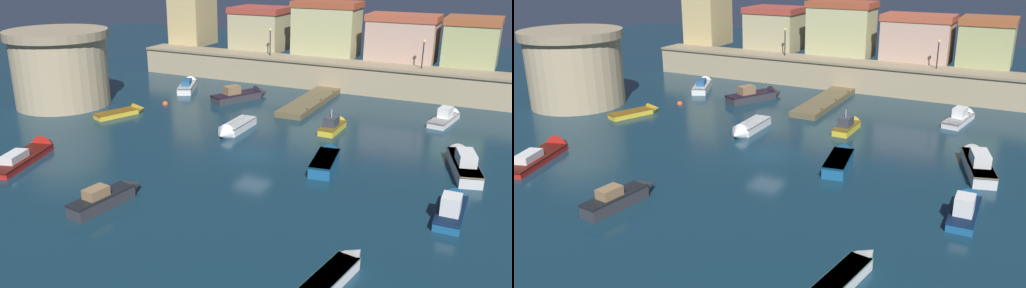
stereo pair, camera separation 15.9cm
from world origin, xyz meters
TOP-DOWN VIEW (x-y plane):
  - ground_plane at (0.00, 0.00)m, footprint 126.04×126.04m
  - quay_wall at (0.00, 22.77)m, footprint 51.31×3.82m
  - old_town_backdrop at (-1.65, 26.91)m, footprint 50.50×5.61m
  - fortress_tower at (-23.31, 4.34)m, footprint 9.74×9.74m
  - pier_dock at (-1.23, 15.27)m, footprint 2.60×11.47m
  - quay_lamp_0 at (-9.20, 22.77)m, footprint 0.32×0.32m
  - quay_lamp_1 at (8.02, 22.77)m, footprint 0.32×0.32m
  - moored_boat_0 at (3.60, 8.45)m, footprint 1.39×4.56m
  - moored_boat_1 at (-15.88, 15.53)m, footprint 3.93×6.34m
  - moored_boat_2 at (-15.46, 4.10)m, footprint 3.03×5.14m
  - moored_boat_3 at (14.38, 3.98)m, footprint 3.31×7.35m
  - moored_boat_4 at (-3.79, -11.38)m, footprint 1.83×5.42m
  - moored_boat_5 at (-3.78, 3.97)m, footprint 1.58×5.39m
  - moored_boat_6 at (11.85, 15.55)m, footprint 2.41×6.10m
  - moored_boat_8 at (-14.40, -7.88)m, footprint 3.86×7.57m
  - moored_boat_9 at (10.80, -12.97)m, footprint 2.07×5.95m
  - moored_boat_10 at (5.71, 0.42)m, footprint 2.25×5.58m
  - moored_boat_11 at (-8.12, 13.95)m, footprint 4.43×6.66m
  - moored_boat_12 at (14.70, -3.44)m, footprint 1.46×5.55m
  - mooring_buoy_0 at (-16.18, -5.96)m, footprint 0.67×0.67m
  - mooring_buoy_1 at (-14.30, 8.86)m, footprint 0.59×0.59m

SIDE VIEW (x-z plane):
  - ground_plane at x=0.00m, z-range 0.00..0.00m
  - mooring_buoy_0 at x=-16.18m, z-range -0.33..0.33m
  - mooring_buoy_1 at x=-14.30m, z-range -0.30..0.30m
  - moored_boat_2 at x=-15.46m, z-range -0.36..0.91m
  - pier_dock at x=-1.23m, z-range -0.07..0.63m
  - moored_boat_8 at x=-14.40m, z-range -0.54..1.15m
  - moored_boat_9 at x=10.80m, z-range -0.20..0.87m
  - moored_boat_5 at x=-3.78m, z-range -0.34..1.08m
  - moored_boat_6 at x=11.85m, z-range -0.51..1.31m
  - moored_boat_0 at x=3.60m, z-range -0.72..1.60m
  - moored_boat_10 at x=5.71m, z-range -0.25..1.14m
  - moored_boat_12 at x=14.70m, z-range -0.56..1.45m
  - moored_boat_1 at x=-15.88m, z-range -0.36..1.26m
  - moored_boat_4 at x=-3.79m, z-range -0.28..1.29m
  - moored_boat_11 at x=-8.12m, z-range -0.51..1.53m
  - moored_boat_3 at x=14.38m, z-range -0.40..1.52m
  - quay_wall at x=0.00m, z-range 0.01..3.13m
  - fortress_tower at x=-23.31m, z-range 0.06..7.44m
  - quay_lamp_1 at x=8.02m, z-range 3.65..6.60m
  - quay_lamp_0 at x=-9.20m, z-range 3.66..6.78m
  - old_town_backdrop at x=-1.65m, z-range 1.94..9.84m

